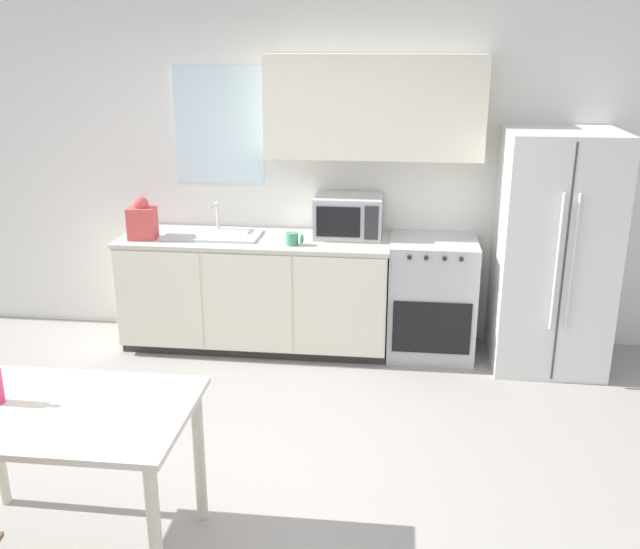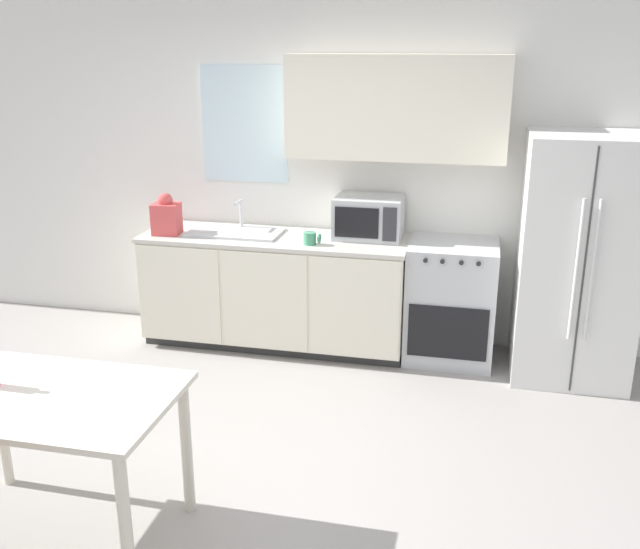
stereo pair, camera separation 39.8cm
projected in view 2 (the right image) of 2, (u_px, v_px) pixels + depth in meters
The scene contains 10 objects.
ground_plane at pixel (219, 483), 3.88m from camera, with size 12.00×12.00×0.00m, color gray.
wall_back at pixel (325, 158), 5.49m from camera, with size 12.00×0.38×2.70m.
kitchen_counter at pixel (276, 290), 5.56m from camera, with size 2.05×0.67×0.88m.
oven_range at pixel (451, 301), 5.31m from camera, with size 0.64×0.61×0.89m.
refrigerator at pixel (577, 258), 4.94m from camera, with size 0.78×0.78×1.72m.
kitchen_sink at pixel (235, 231), 5.50m from camera, with size 0.71×0.39×0.23m.
microwave at pixel (369, 217), 5.34m from camera, with size 0.50×0.38×0.31m.
coffee_mug at pixel (311, 238), 5.18m from camera, with size 0.13×0.09×0.09m.
grocery_bag_0 at pixel (166, 216), 5.44m from camera, with size 0.22×0.20×0.32m.
dining_table at pixel (48, 416), 3.28m from camera, with size 1.17×0.76×0.76m.
Camera 2 is at (1.27, -3.13, 2.29)m, focal length 40.00 mm.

